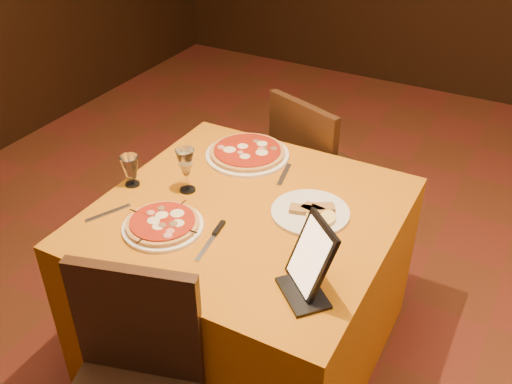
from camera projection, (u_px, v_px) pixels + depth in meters
The scene contains 11 objects.
main_table at pixel (248, 283), 2.38m from camera, with size 1.10×1.10×0.75m, color #B6660B.
chair_main_far at pixel (326, 174), 2.95m from camera, with size 0.47×0.47×0.91m, color black, non-canonical shape.
pizza_near at pixel (163, 225), 2.07m from camera, with size 0.30×0.30×0.03m.
pizza_far at pixel (247, 153), 2.51m from camera, with size 0.37×0.37×0.03m.
cutlet_dish at pixel (310, 211), 2.15m from camera, with size 0.30×0.30×0.03m.
wine_glass at pixel (186, 170), 2.24m from camera, with size 0.07×0.07×0.19m, color tan, non-canonical shape.
water_glass at pixel (131, 171), 2.29m from camera, with size 0.07×0.07×0.13m, color silver, non-canonical shape.
tablet at pixel (311, 256), 1.77m from camera, with size 0.18×0.02×0.24m, color black.
knife at pixel (209, 243), 2.00m from camera, with size 0.21×0.02×0.01m, color #B5B4BB.
fork_near at pixel (108, 213), 2.15m from camera, with size 0.18×0.02×0.01m, color silver.
fork_far at pixel (284, 175), 2.38m from camera, with size 0.18×0.02×0.01m, color silver.
Camera 1 is at (0.30, -1.30, 2.02)m, focal length 40.00 mm.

